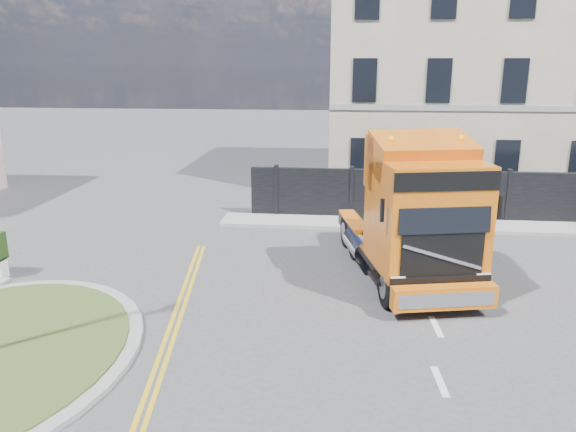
# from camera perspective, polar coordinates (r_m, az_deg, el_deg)

# --- Properties ---
(ground) EXTENTS (120.00, 120.00, 0.00)m
(ground) POSITION_cam_1_polar(r_m,az_deg,el_deg) (14.20, 2.54, -9.92)
(ground) COLOR #424244
(ground) RESTS_ON ground
(hoarding_fence) EXTENTS (18.80, 0.25, 2.00)m
(hoarding_fence) POSITION_cam_1_polar(r_m,az_deg,el_deg) (23.15, 20.33, 1.81)
(hoarding_fence) COLOR black
(hoarding_fence) RESTS_ON ground
(georgian_building) EXTENTS (12.30, 10.30, 12.80)m
(georgian_building) POSITION_cam_1_polar(r_m,az_deg,el_deg) (29.79, 16.59, 14.26)
(georgian_building) COLOR beige
(georgian_building) RESTS_ON ground
(pavement_far) EXTENTS (20.00, 1.60, 0.12)m
(pavement_far) POSITION_cam_1_polar(r_m,az_deg,el_deg) (22.40, 19.29, -1.02)
(pavement_far) COLOR gray
(pavement_far) RESTS_ON ground
(truck) EXTENTS (3.94, 7.28, 4.14)m
(truck) POSITION_cam_1_polar(r_m,az_deg,el_deg) (15.84, 12.87, -0.42)
(truck) COLOR black
(truck) RESTS_ON ground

